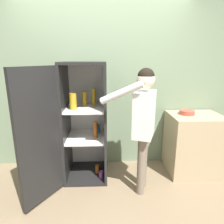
# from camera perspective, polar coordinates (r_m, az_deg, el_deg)

# --- Properties ---
(ground_plane) EXTENTS (12.00, 12.00, 0.00)m
(ground_plane) POSITION_cam_1_polar(r_m,az_deg,el_deg) (2.64, -2.81, -23.94)
(ground_plane) COLOR #7A664C
(wall_back) EXTENTS (7.00, 0.06, 2.55)m
(wall_back) POSITION_cam_1_polar(r_m,az_deg,el_deg) (3.06, -3.00, 7.75)
(wall_back) COLOR gray
(wall_back) RESTS_ON ground_plane
(refrigerator) EXTENTS (0.93, 1.14, 1.62)m
(refrigerator) POSITION_cam_1_polar(r_m,az_deg,el_deg) (2.75, -9.72, -3.20)
(refrigerator) COLOR black
(refrigerator) RESTS_ON ground_plane
(person) EXTENTS (0.70, 0.49, 1.56)m
(person) POSITION_cam_1_polar(r_m,az_deg,el_deg) (2.40, 9.01, -1.16)
(person) COLOR #726656
(person) RESTS_ON ground_plane
(counter) EXTENTS (0.73, 0.61, 0.88)m
(counter) POSITION_cam_1_polar(r_m,az_deg,el_deg) (3.23, 22.14, -8.37)
(counter) COLOR tan
(counter) RESTS_ON ground_plane
(bowl) EXTENTS (0.21, 0.21, 0.06)m
(bowl) POSITION_cam_1_polar(r_m,az_deg,el_deg) (3.06, 20.63, -0.09)
(bowl) COLOR #B24738
(bowl) RESTS_ON counter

